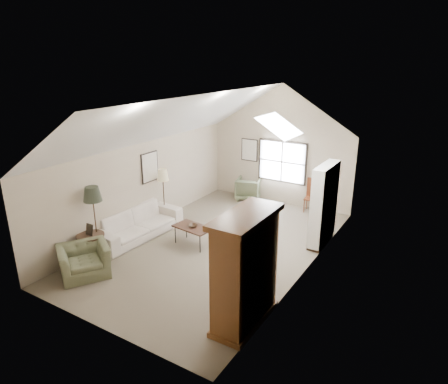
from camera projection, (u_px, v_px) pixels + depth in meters
The scene contains 18 objects.
room_shell at pixel (215, 126), 9.64m from camera, with size 5.01×8.01×4.00m.
window at pixel (282, 162), 13.35m from camera, with size 1.72×0.08×1.42m, color black.
skylight at pixel (280, 125), 9.71m from camera, with size 0.80×1.20×0.52m, color white, non-canonical shape.
wall_art at pixel (199, 159), 12.61m from camera, with size 1.97×3.71×0.88m.
armoire at pixel (245, 270), 7.31m from camera, with size 0.60×1.50×2.20m, color brown.
tv_alcove at pixel (324, 204), 10.44m from camera, with size 0.32×1.30×2.10m, color white.
media_console at pixel (321, 233), 10.72m from camera, with size 0.34×1.18×0.60m, color #382316.
tv_panel at pixel (323, 212), 10.52m from camera, with size 0.05×0.90×0.55m, color black.
sofa at pixel (137, 223), 11.10m from camera, with size 2.72×1.06×0.79m, color beige.
armchair_near at pixel (84, 261), 9.16m from camera, with size 1.10×0.96×0.71m, color #636848.
armchair_far at pixel (249, 189), 14.04m from camera, with size 0.81×0.83×0.76m, color #676E4D.
coffee_table at pixel (193, 236), 10.64m from camera, with size 1.03×0.57×0.53m, color #3C2118.
bowl at pixel (193, 226), 10.54m from camera, with size 0.25×0.25×0.06m, color #392717.
side_table at pixel (92, 247), 9.83m from camera, with size 0.68×0.68×0.68m, color #3E2719.
side_chair at pixel (312, 196), 12.85m from camera, with size 0.42×0.42×1.08m, color maroon.
tripod_lamp at pixel (327, 199), 11.08m from camera, with size 0.61×0.61×2.09m, color silver, non-canonical shape.
dark_lamp at pixel (95, 222), 9.80m from camera, with size 0.45×0.45×1.89m, color black, non-canonical shape.
tan_lamp at pixel (164, 196), 11.92m from camera, with size 0.34×0.34×1.70m, color tan, non-canonical shape.
Camera 1 is at (5.22, -8.10, 4.83)m, focal length 32.00 mm.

